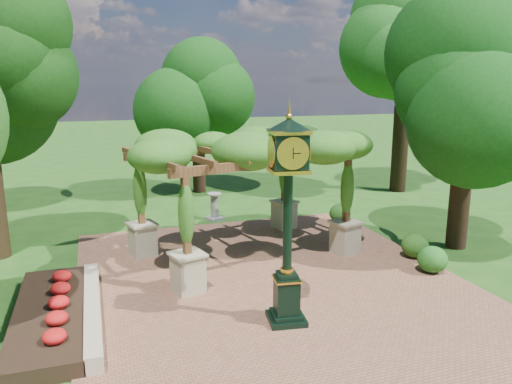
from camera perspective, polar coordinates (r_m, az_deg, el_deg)
name	(u,v)px	position (r m, az deg, el deg)	size (l,w,h in m)	color
ground	(288,299)	(12.68, 3.64, -12.14)	(120.00, 120.00, 0.00)	#1E4714
brick_plaza	(274,283)	(13.52, 2.04, -10.39)	(10.00, 12.00, 0.04)	brown
border_wall	(93,309)	(12.27, -18.18, -12.63)	(0.35, 5.00, 0.40)	#C6B793
flower_bed	(50,316)	(12.33, -22.46, -12.96)	(1.50, 5.00, 0.36)	red
pedestal_clock	(288,203)	(10.60, 3.67, -1.29)	(1.03, 1.03, 4.62)	black
pergola	(244,152)	(14.86, -1.36, 4.55)	(7.01, 5.33, 3.92)	tan
sundial	(215,208)	(19.43, -4.76, -1.85)	(0.74, 0.74, 1.06)	gray
shrub_front	(432,259)	(14.93, 19.50, -7.26)	(0.83, 0.83, 0.75)	#1E5919
shrub_mid	(415,245)	(15.98, 17.71, -5.84)	(0.82, 0.82, 0.74)	#255417
shrub_back	(340,213)	(19.10, 9.58, -2.42)	(0.81, 0.81, 0.73)	#235518
tree_north	(197,95)	(23.96, -6.74, 10.96)	(3.65, 3.65, 6.78)	black
tree_east_far	(407,36)	(25.06, 16.88, 16.68)	(4.42, 4.42, 10.66)	black
tree_east_near	(470,84)	(16.80, 23.28, 11.23)	(3.84, 3.84, 7.57)	#331F14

